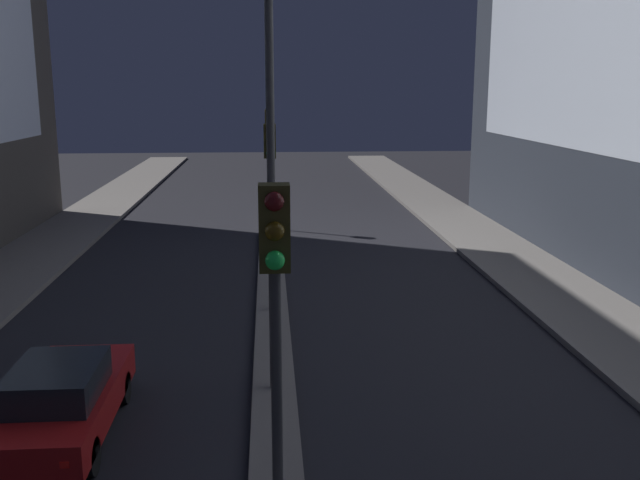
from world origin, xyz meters
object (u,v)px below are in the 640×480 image
Objects in this scene: traffic_light_mid at (270,176)px; car_left_lane at (63,400)px; street_lamp at (270,73)px; traffic_light_far at (269,142)px; traffic_light_near at (276,316)px.

traffic_light_mid reaches higher than car_left_lane.
street_lamp is at bearing -90.00° from traffic_light_mid.
traffic_light_mid is 0.58× the size of street_lamp.
traffic_light_mid is 12.09m from traffic_light_far.
car_left_lane is (-3.76, -19.05, -3.10)m from traffic_light_far.
traffic_light_near is 7.10m from street_lamp.
car_left_lane is at bearing -118.41° from traffic_light_mid.
car_left_lane is (-3.76, -6.96, -3.10)m from traffic_light_mid.
street_lamp is at bearing -90.00° from traffic_light_far.
traffic_light_far is at bearing 90.00° from street_lamp.
traffic_light_far is 1.16× the size of car_left_lane.
traffic_light_mid is 5.89m from street_lamp.
traffic_light_far reaches higher than car_left_lane.
street_lamp is 2.01× the size of car_left_lane.
car_left_lane is at bearing 127.33° from traffic_light_near.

